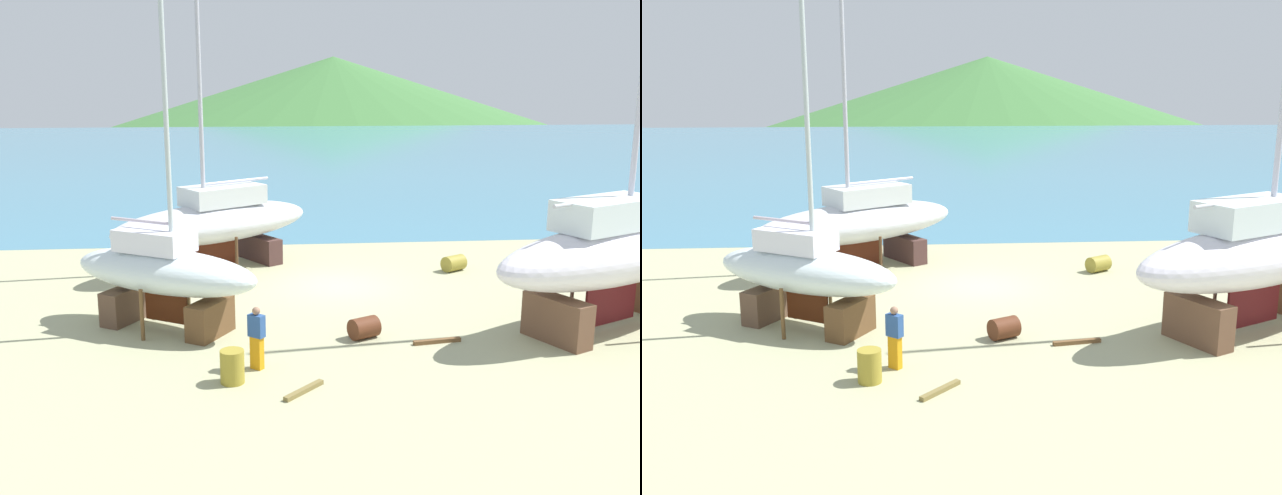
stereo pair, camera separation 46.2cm
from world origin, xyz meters
The scene contains 12 objects.
ground_plane centered at (0.00, -3.31, 0.00)m, with size 41.92×41.92×0.00m, color tan.
sea_water centered at (0.00, 48.77, 0.00)m, with size 140.72×83.19×0.01m, color teal.
headland_hill centered at (15.25, 142.05, 0.00)m, with size 155.86×155.86×24.12m, color #3F753A.
sailboat_far_slipway centered at (-5.95, -4.18, 1.82)m, with size 6.68×5.14×10.86m.
sailboat_mid_port centered at (-4.73, 3.04, 1.96)m, with size 9.00×7.41×14.27m.
sailboat_large_starboard centered at (7.85, -5.40, 2.43)m, with size 9.87×6.68×16.25m.
worker centered at (-3.15, -7.72, 0.91)m, with size 0.49×0.46×1.74m.
barrel_blue_faded centered at (4.88, 1.81, 0.32)m, with size 0.64×0.64×0.90m, color olive.
barrel_rust_far centered at (0.08, -5.63, 0.32)m, with size 0.65×0.65×0.83m, color #582C19.
barrel_rust_near centered at (-3.79, -8.59, 0.44)m, with size 0.63×0.63×0.88m, color olive.
timber_long_aft centered at (2.17, -6.26, 0.06)m, with size 1.47×0.15×0.12m, color brown.
timber_plank_near centered at (-2.00, -9.37, 0.06)m, with size 1.40×0.15×0.12m, color olive.
Camera 2 is at (-2.69, -26.35, 7.70)m, focal length 41.11 mm.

